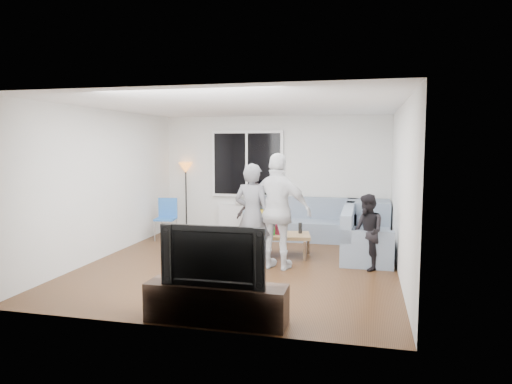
% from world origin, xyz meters
% --- Properties ---
extents(floor, '(5.00, 5.50, 0.04)m').
position_xyz_m(floor, '(0.00, 0.00, -0.02)').
color(floor, '#56351C').
rests_on(floor, ground).
extents(ceiling, '(5.00, 5.50, 0.04)m').
position_xyz_m(ceiling, '(0.00, 0.00, 2.62)').
color(ceiling, white).
rests_on(ceiling, ground).
extents(wall_back, '(5.00, 0.04, 2.60)m').
position_xyz_m(wall_back, '(0.00, 2.77, 1.30)').
color(wall_back, silver).
rests_on(wall_back, ground).
extents(wall_front, '(5.00, 0.04, 2.60)m').
position_xyz_m(wall_front, '(0.00, -2.77, 1.30)').
color(wall_front, silver).
rests_on(wall_front, ground).
extents(wall_left, '(0.04, 5.50, 2.60)m').
position_xyz_m(wall_left, '(-2.52, 0.00, 1.30)').
color(wall_left, silver).
rests_on(wall_left, ground).
extents(wall_right, '(0.04, 5.50, 2.60)m').
position_xyz_m(wall_right, '(2.52, 0.00, 1.30)').
color(wall_right, silver).
rests_on(wall_right, ground).
extents(window_frame, '(1.62, 0.06, 1.47)m').
position_xyz_m(window_frame, '(-0.60, 2.69, 1.55)').
color(window_frame, white).
rests_on(window_frame, wall_back).
extents(window_glass, '(1.50, 0.02, 1.35)m').
position_xyz_m(window_glass, '(-0.60, 2.65, 1.55)').
color(window_glass, black).
rests_on(window_glass, window_frame).
extents(window_mullion, '(0.05, 0.03, 1.35)m').
position_xyz_m(window_mullion, '(-0.60, 2.64, 1.55)').
color(window_mullion, white).
rests_on(window_mullion, window_frame).
extents(radiator, '(1.30, 0.12, 0.62)m').
position_xyz_m(radiator, '(-0.60, 2.65, 0.31)').
color(radiator, silver).
rests_on(radiator, floor).
extents(potted_plant, '(0.22, 0.20, 0.34)m').
position_xyz_m(potted_plant, '(-0.26, 2.62, 0.79)').
color(potted_plant, '#386E2C').
rests_on(potted_plant, radiator).
extents(vase, '(0.17, 0.17, 0.17)m').
position_xyz_m(vase, '(-0.78, 2.62, 0.71)').
color(vase, silver).
rests_on(vase, radiator).
extents(sofa_back_section, '(2.30, 0.85, 0.85)m').
position_xyz_m(sofa_back_section, '(0.67, 2.27, 0.42)').
color(sofa_back_section, slate).
rests_on(sofa_back_section, floor).
extents(sofa_right_section, '(2.00, 0.85, 0.85)m').
position_xyz_m(sofa_right_section, '(2.02, 1.12, 0.42)').
color(sofa_right_section, slate).
rests_on(sofa_right_section, floor).
extents(sofa_corner, '(0.85, 0.85, 0.85)m').
position_xyz_m(sofa_corner, '(2.04, 2.27, 0.42)').
color(sofa_corner, slate).
rests_on(sofa_corner, floor).
extents(cushion_yellow, '(0.48, 0.44, 0.14)m').
position_xyz_m(cushion_yellow, '(-0.28, 2.25, 0.51)').
color(cushion_yellow, gold).
rests_on(cushion_yellow, sofa_back_section).
extents(cushion_red, '(0.45, 0.42, 0.13)m').
position_xyz_m(cushion_red, '(0.11, 2.33, 0.51)').
color(cushion_red, maroon).
rests_on(cushion_red, sofa_back_section).
extents(coffee_table, '(1.19, 0.79, 0.40)m').
position_xyz_m(coffee_table, '(0.49, 0.69, 0.20)').
color(coffee_table, '#987B49').
rests_on(coffee_table, floor).
extents(pitcher, '(0.17, 0.17, 0.17)m').
position_xyz_m(pitcher, '(0.51, 0.68, 0.49)').
color(pitcher, maroon).
rests_on(pitcher, coffee_table).
extents(side_chair, '(0.45, 0.45, 0.86)m').
position_xyz_m(side_chair, '(-2.05, 1.51, 0.43)').
color(side_chair, '#2A64B7').
rests_on(side_chair, floor).
extents(floor_lamp, '(0.32, 0.32, 1.56)m').
position_xyz_m(floor_lamp, '(-2.05, 2.65, 0.78)').
color(floor_lamp, orange).
rests_on(floor_lamp, floor).
extents(player_left, '(0.68, 0.51, 1.69)m').
position_xyz_m(player_left, '(0.22, -0.15, 0.84)').
color(player_left, '#535358').
rests_on(player_left, floor).
extents(player_right, '(1.15, 0.64, 1.85)m').
position_xyz_m(player_right, '(0.64, -0.14, 0.93)').
color(player_right, silver).
rests_on(player_right, floor).
extents(spectator_right, '(0.63, 0.71, 1.21)m').
position_xyz_m(spectator_right, '(2.02, 0.15, 0.60)').
color(spectator_right, black).
rests_on(spectator_right, floor).
extents(spectator_back, '(0.76, 0.44, 1.17)m').
position_xyz_m(spectator_back, '(-0.35, 2.30, 0.59)').
color(spectator_back, black).
rests_on(spectator_back, floor).
extents(tv_console, '(1.60, 0.40, 0.44)m').
position_xyz_m(tv_console, '(0.38, -2.50, 0.22)').
color(tv_console, '#35241A').
rests_on(tv_console, floor).
extents(television, '(1.18, 0.15, 0.68)m').
position_xyz_m(television, '(0.38, -2.50, 0.78)').
color(television, black).
rests_on(television, tv_console).
extents(bottle_a, '(0.07, 0.07, 0.23)m').
position_xyz_m(bottle_a, '(0.17, 0.83, 0.52)').
color(bottle_a, '#F19F0E').
rests_on(bottle_a, coffee_table).
extents(bottle_e, '(0.07, 0.07, 0.19)m').
position_xyz_m(bottle_e, '(0.86, 0.83, 0.50)').
color(bottle_e, black).
rests_on(bottle_e, coffee_table).
extents(bottle_b, '(0.08, 0.08, 0.23)m').
position_xyz_m(bottle_b, '(0.41, 0.57, 0.52)').
color(bottle_b, '#178322').
rests_on(bottle_b, coffee_table).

